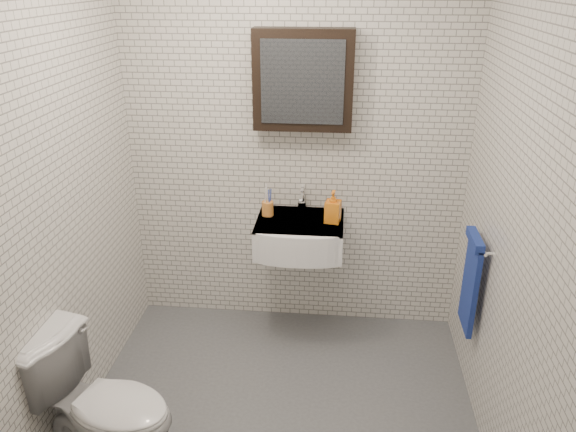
{
  "coord_description": "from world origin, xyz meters",
  "views": [
    {
      "loc": [
        0.3,
        -2.47,
        2.3
      ],
      "look_at": [
        0.01,
        0.45,
        1.02
      ],
      "focal_mm": 35.0,
      "sensor_mm": 36.0,
      "label": 1
    }
  ],
  "objects": [
    {
      "name": "room_shell",
      "position": [
        0.0,
        0.0,
        1.47
      ],
      "size": [
        2.22,
        2.02,
        2.51
      ],
      "color": "silver",
      "rests_on": "ground"
    },
    {
      "name": "towel_rail",
      "position": [
        1.04,
        0.35,
        0.72
      ],
      "size": [
        0.09,
        0.3,
        0.58
      ],
      "color": "silver",
      "rests_on": "room_shell"
    },
    {
      "name": "ground",
      "position": [
        0.0,
        0.0,
        0.01
      ],
      "size": [
        2.2,
        2.0,
        0.01
      ],
      "primitive_type": "cube",
      "color": "#4E5156",
      "rests_on": "ground"
    },
    {
      "name": "faucet",
      "position": [
        0.05,
        0.93,
        0.92
      ],
      "size": [
        0.06,
        0.2,
        0.15
      ],
      "color": "silver",
      "rests_on": "washbasin"
    },
    {
      "name": "washbasin",
      "position": [
        0.05,
        0.73,
        0.76
      ],
      "size": [
        0.55,
        0.5,
        0.2
      ],
      "color": "white",
      "rests_on": "room_shell"
    },
    {
      "name": "toothbrush_cup",
      "position": [
        -0.16,
        0.83,
        0.9
      ],
      "size": [
        0.09,
        0.09,
        0.21
      ],
      "rotation": [
        0.0,
        0.0,
        -0.19
      ],
      "color": "orange",
      "rests_on": "washbasin"
    },
    {
      "name": "toilet",
      "position": [
        -0.8,
        -0.46,
        0.37
      ],
      "size": [
        0.81,
        0.59,
        0.74
      ],
      "primitive_type": "imported",
      "rotation": [
        0.0,
        0.0,
        1.31
      ],
      "color": "silver",
      "rests_on": "ground"
    },
    {
      "name": "mirror_cabinet",
      "position": [
        0.05,
        0.93,
        1.7
      ],
      "size": [
        0.6,
        0.15,
        0.6
      ],
      "color": "black",
      "rests_on": "room_shell"
    },
    {
      "name": "soap_bottle",
      "position": [
        0.26,
        0.77,
        0.95
      ],
      "size": [
        0.11,
        0.11,
        0.21
      ],
      "primitive_type": "imported",
      "rotation": [
        0.0,
        0.0,
        -0.17
      ],
      "color": "#E84D18",
      "rests_on": "washbasin"
    }
  ]
}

